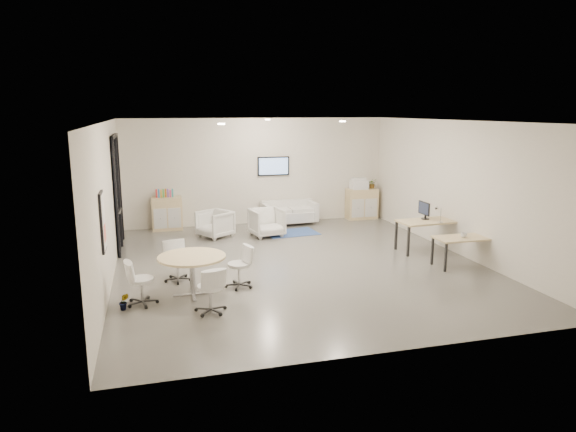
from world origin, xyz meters
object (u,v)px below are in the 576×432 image
at_px(sideboard_left, 167,214).
at_px(loveseat, 289,213).
at_px(sideboard_right, 362,204).
at_px(armchair_right, 267,221).
at_px(desk_front, 463,240).
at_px(round_table, 192,260).
at_px(desk_rear, 428,224).
at_px(armchair_left, 215,223).

relative_size(sideboard_left, loveseat, 0.58).
bearing_deg(sideboard_right, armchair_right, -156.71).
height_order(sideboard_right, loveseat, sideboard_right).
bearing_deg(desk_front, round_table, -176.25).
relative_size(sideboard_right, desk_rear, 0.63).
distance_m(loveseat, armchair_right, 1.67).
bearing_deg(armchair_right, armchair_left, 159.51).
bearing_deg(desk_front, sideboard_left, 140.29).
bearing_deg(round_table, sideboard_left, 92.69).
bearing_deg(armchair_left, sideboard_left, -168.19).
bearing_deg(desk_rear, sideboard_right, 86.71).
height_order(armchair_right, round_table, armchair_right).
height_order(sideboard_right, round_table, sideboard_right).
bearing_deg(desk_rear, desk_front, -89.23).
bearing_deg(desk_rear, armchair_right, 140.31).
height_order(sideboard_left, desk_front, sideboard_left).
distance_m(armchair_left, desk_front, 6.49).
relative_size(sideboard_right, armchair_left, 1.20).
distance_m(desk_rear, round_table, 6.10).
bearing_deg(sideboard_left, armchair_left, -45.04).
height_order(loveseat, armchair_right, armchair_right).
bearing_deg(desk_front, sideboard_right, 92.57).
height_order(armchair_left, desk_front, armchair_left).
bearing_deg(sideboard_right, round_table, -135.93).
relative_size(armchair_right, round_table, 0.67).
bearing_deg(loveseat, round_table, -124.13).
relative_size(loveseat, round_table, 1.31).
bearing_deg(armchair_left, desk_rear, 27.33).
bearing_deg(armchair_right, sideboard_left, 140.48).
bearing_deg(armchair_right, desk_rear, -45.53).
bearing_deg(armchair_left, armchair_right, 46.24).
relative_size(sideboard_right, desk_front, 0.76).
height_order(desk_rear, desk_front, desk_rear).
xyz_separation_m(armchair_right, round_table, (-2.37, -4.15, 0.26)).
bearing_deg(round_table, desk_front, 2.94).
xyz_separation_m(desk_rear, round_table, (-5.87, -1.64, -0.01)).
bearing_deg(armchair_right, desk_front, -56.62).
bearing_deg(armchair_right, loveseat, 43.45).
bearing_deg(sideboard_left, desk_rear, -33.17).
distance_m(sideboard_right, desk_front, 5.33).
height_order(desk_rear, round_table, desk_rear).
bearing_deg(sideboard_right, loveseat, -176.50).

